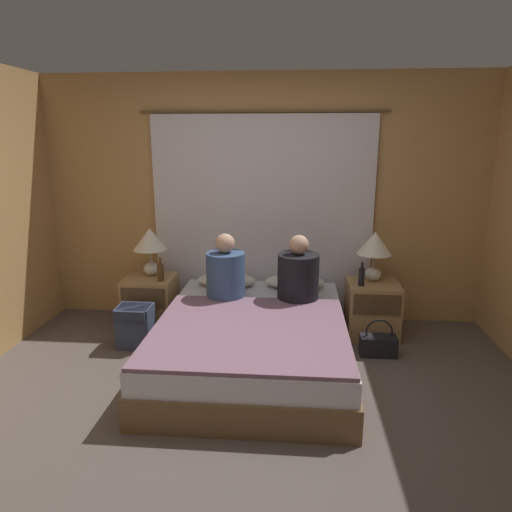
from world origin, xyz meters
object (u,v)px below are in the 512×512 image
bed (253,341)px  nightstand_right (372,309)px  backpack_on_floor (135,324)px  handbag_on_floor (378,344)px  nightstand_left (151,302)px  lamp_right (375,247)px  person_left_in_bed (226,273)px  pillow_right (294,282)px  beer_bottle_on_right_stand (362,276)px  pillow_left (227,280)px  person_right_in_bed (298,275)px  lamp_left (150,243)px  beer_bottle_on_left_stand (161,272)px

bed → nightstand_right: (1.10, 0.70, 0.06)m
nightstand_right → backpack_on_floor: (-2.21, -0.44, -0.05)m
handbag_on_floor → nightstand_left: bearing=168.4°
lamp_right → nightstand_left: bearing=-177.9°
person_left_in_bed → backpack_on_floor: bearing=-166.9°
nightstand_left → handbag_on_floor: (2.19, -0.45, -0.16)m
backpack_on_floor → handbag_on_floor: backpack_on_floor is taller
handbag_on_floor → pillow_right: bearing=142.9°
bed → beer_bottle_on_right_stand: size_ratio=8.99×
nightstand_right → pillow_right: pillow_right is taller
pillow_left → beer_bottle_on_right_stand: beer_bottle_on_right_stand is taller
nightstand_right → backpack_on_floor: size_ratio=1.36×
pillow_right → backpack_on_floor: pillow_right is taller
pillow_left → pillow_right: (0.68, 0.00, 0.00)m
person_right_in_bed → lamp_left: bearing=167.3°
nightstand_left → pillow_left: 0.80m
nightstand_left → lamp_right: size_ratio=1.10×
pillow_right → handbag_on_floor: 1.01m
backpack_on_floor → person_left_in_bed: bearing=13.1°
pillow_right → person_left_in_bed: 0.76m
beer_bottle_on_left_stand → backpack_on_floor: bearing=-114.2°
nightstand_left → handbag_on_floor: 2.24m
bed → pillow_left: 0.93m
nightstand_left → pillow_right: pillow_right is taller
lamp_right → handbag_on_floor: 0.93m
nightstand_right → person_left_in_bed: 1.47m
bed → backpack_on_floor: 1.14m
nightstand_right → lamp_right: bearing=90.0°
bed → backpack_on_floor: bed is taller
pillow_left → pillow_right: 0.68m
pillow_right → person_left_in_bed: size_ratio=0.96×
nightstand_left → lamp_left: size_ratio=1.10×
bed → nightstand_right: bearing=32.6°
beer_bottle_on_right_stand → pillow_left: bearing=170.7°
lamp_left → person_right_in_bed: (1.47, -0.33, -0.20)m
nightstand_left → nightstand_right: (2.20, 0.00, 0.00)m
nightstand_left → lamp_right: (2.20, 0.08, 0.60)m
pillow_left → backpack_on_floor: pillow_left is taller
nightstand_right → lamp_right: size_ratio=1.10×
lamp_right → nightstand_right: bearing=-90.0°
beer_bottle_on_right_stand → backpack_on_floor: bearing=-170.4°
beer_bottle_on_left_stand → backpack_on_floor: beer_bottle_on_left_stand is taller
person_right_in_bed → handbag_on_floor: 0.93m
pillow_right → handbag_on_floor: bearing=-37.1°
pillow_left → person_left_in_bed: (0.05, -0.37, 0.19)m
person_left_in_bed → handbag_on_floor: size_ratio=1.81×
lamp_right → person_right_in_bed: 0.82m
bed → pillow_left: (-0.34, 0.82, 0.27)m
beer_bottle_on_left_stand → lamp_left: bearing=129.9°
person_right_in_bed → backpack_on_floor: size_ratio=1.58×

